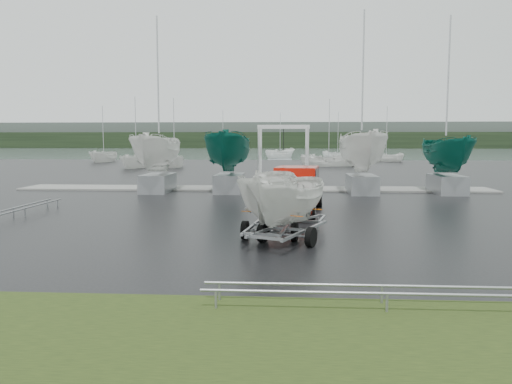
% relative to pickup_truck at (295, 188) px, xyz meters
% --- Properties ---
extents(ground_plane, '(120.00, 120.00, 0.00)m').
position_rel_pickup_truck_xyz_m(ground_plane, '(-2.49, -3.33, -1.02)').
color(ground_plane, black).
rests_on(ground_plane, ground).
extents(lake, '(300.00, 300.00, 0.00)m').
position_rel_pickup_truck_xyz_m(lake, '(-2.49, 96.67, -1.03)').
color(lake, gray).
rests_on(lake, ground).
extents(grass_verge, '(40.00, 40.00, 0.00)m').
position_rel_pickup_truck_xyz_m(grass_verge, '(-2.49, -14.33, -1.02)').
color(grass_verge, black).
rests_on(grass_verge, ground).
extents(dock, '(30.00, 3.00, 0.12)m').
position_rel_pickup_truck_xyz_m(dock, '(-2.49, 9.67, -0.97)').
color(dock, gray).
rests_on(dock, ground).
extents(treeline, '(300.00, 8.00, 6.00)m').
position_rel_pickup_truck_xyz_m(treeline, '(-2.49, 166.67, 1.98)').
color(treeline, black).
rests_on(treeline, ground).
extents(far_hill, '(300.00, 6.00, 10.00)m').
position_rel_pickup_truck_xyz_m(far_hill, '(-2.49, 174.67, 3.98)').
color(far_hill, '#4C5651').
rests_on(far_hill, ground).
extents(pickup_truck, '(2.79, 6.10, 1.96)m').
position_rel_pickup_truck_xyz_m(pickup_truck, '(0.00, 0.00, 0.00)').
color(pickup_truck, '#9D1408').
rests_on(pickup_truck, ground).
extents(trailer_hitched, '(1.94, 3.73, 5.06)m').
position_rel_pickup_truck_xyz_m(trailer_hitched, '(-0.88, -6.38, 1.72)').
color(trailer_hitched, gray).
rests_on(trailer_hitched, ground).
extents(trailer_parked, '(2.52, 3.77, 4.68)m').
position_rel_pickup_truck_xyz_m(trailer_parked, '(-0.29, -7.01, 1.53)').
color(trailer_parked, gray).
rests_on(trailer_parked, ground).
extents(boat_hoist, '(3.30, 2.18, 4.12)m').
position_rel_pickup_truck_xyz_m(boat_hoist, '(-0.62, 9.67, 1.65)').
color(boat_hoist, silver).
rests_on(boat_hoist, ground).
extents(keelboat_0, '(2.42, 3.20, 10.59)m').
position_rel_pickup_truck_xyz_m(keelboat_0, '(-8.24, 7.67, 2.82)').
color(keelboat_0, gray).
rests_on(keelboat_0, ground).
extents(keelboat_1, '(2.58, 3.20, 7.95)m').
position_rel_pickup_truck_xyz_m(keelboat_1, '(-3.88, 7.87, 3.08)').
color(keelboat_1, gray).
rests_on(keelboat_1, ground).
extents(keelboat_2, '(2.59, 3.20, 10.76)m').
position_rel_pickup_truck_xyz_m(keelboat_2, '(4.07, 7.67, 3.10)').
color(keelboat_2, gray).
rests_on(keelboat_2, ground).
extents(keelboat_3, '(2.27, 3.20, 10.43)m').
position_rel_pickup_truck_xyz_m(keelboat_3, '(9.12, 7.97, 2.57)').
color(keelboat_3, gray).
rests_on(keelboat_3, ground).
extents(mast_rack_0, '(0.56, 6.50, 0.06)m').
position_rel_pickup_truck_xyz_m(mast_rack_0, '(-11.49, -2.33, -0.67)').
color(mast_rack_0, gray).
rests_on(mast_rack_0, ground).
extents(mast_rack_2, '(7.00, 0.56, 0.06)m').
position_rel_pickup_truck_xyz_m(mast_rack_2, '(1.51, -12.83, -0.67)').
color(mast_rack_2, gray).
rests_on(mast_rack_2, ground).
extents(moored_boat_0, '(2.66, 2.71, 11.22)m').
position_rel_pickup_truck_xyz_m(moored_boat_0, '(-17.46, 33.41, -1.02)').
color(moored_boat_0, silver).
rests_on(moored_boat_0, ground).
extents(moored_boat_1, '(2.78, 2.83, 11.06)m').
position_rel_pickup_truck_xyz_m(moored_boat_1, '(-13.58, 35.52, -1.01)').
color(moored_boat_1, silver).
rests_on(moored_boat_1, ground).
extents(moored_boat_2, '(2.79, 2.73, 11.41)m').
position_rel_pickup_truck_xyz_m(moored_boat_2, '(4.58, 38.01, -1.02)').
color(moored_boat_2, silver).
rests_on(moored_boat_2, ground).
extents(moored_boat_3, '(3.19, 3.20, 10.97)m').
position_rel_pickup_truck_xyz_m(moored_boat_3, '(14.03, 51.86, -1.01)').
color(moored_boat_3, silver).
rests_on(moored_boat_3, ground).
extents(moored_boat_4, '(2.78, 2.84, 11.42)m').
position_rel_pickup_truck_xyz_m(moored_boat_4, '(-26.65, 47.85, -1.02)').
color(moored_boat_4, silver).
rests_on(moored_boat_4, ground).
extents(moored_boat_5, '(3.71, 3.72, 11.45)m').
position_rel_pickup_truck_xyz_m(moored_boat_5, '(-1.68, 66.19, -1.02)').
color(moored_boat_5, silver).
rests_on(moored_boat_5, ground).
extents(moored_boat_6, '(2.93, 2.90, 10.87)m').
position_rel_pickup_truck_xyz_m(moored_boat_6, '(8.41, 65.94, -1.01)').
color(moored_boat_6, silver).
rests_on(moored_boat_6, ground).
extents(moored_boat_7, '(3.35, 3.39, 11.48)m').
position_rel_pickup_truck_xyz_m(moored_boat_7, '(-10.97, 59.73, -1.02)').
color(moored_boat_7, silver).
rests_on(moored_boat_7, ground).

